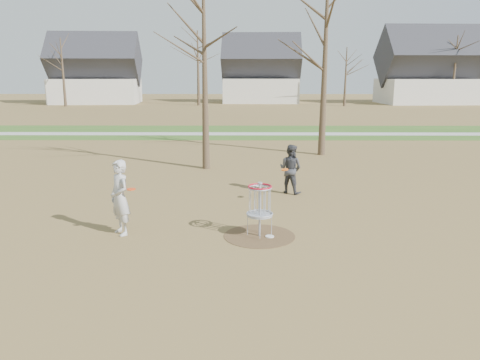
{
  "coord_description": "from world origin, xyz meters",
  "views": [
    {
      "loc": [
        -0.41,
        -11.14,
        4.01
      ],
      "look_at": [
        -0.5,
        1.5,
        1.1
      ],
      "focal_mm": 35.0,
      "sensor_mm": 36.0,
      "label": 1
    }
  ],
  "objects_px": {
    "player_throwing": "(290,169)",
    "disc_golf_basket": "(260,201)",
    "disc_grounded": "(270,236)",
    "player_standing": "(120,198)"
  },
  "relations": [
    {
      "from": "player_throwing",
      "to": "disc_grounded",
      "type": "relative_size",
      "value": 7.58
    },
    {
      "from": "disc_grounded",
      "to": "player_throwing",
      "type": "bearing_deg",
      "value": 78.08
    },
    {
      "from": "player_throwing",
      "to": "disc_grounded",
      "type": "distance_m",
      "value": 4.59
    },
    {
      "from": "disc_golf_basket",
      "to": "disc_grounded",
      "type": "bearing_deg",
      "value": -17.95
    },
    {
      "from": "disc_golf_basket",
      "to": "player_standing",
      "type": "bearing_deg",
      "value": 177.8
    },
    {
      "from": "player_standing",
      "to": "disc_grounded",
      "type": "xyz_separation_m",
      "value": [
        3.76,
        -0.22,
        -0.94
      ]
    },
    {
      "from": "player_standing",
      "to": "disc_grounded",
      "type": "bearing_deg",
      "value": 47.18
    },
    {
      "from": "player_throwing",
      "to": "disc_golf_basket",
      "type": "height_order",
      "value": "player_throwing"
    },
    {
      "from": "player_standing",
      "to": "disc_grounded",
      "type": "relative_size",
      "value": 8.69
    },
    {
      "from": "player_throwing",
      "to": "disc_golf_basket",
      "type": "xyz_separation_m",
      "value": [
        -1.19,
        -4.34,
        0.08
      ]
    }
  ]
}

